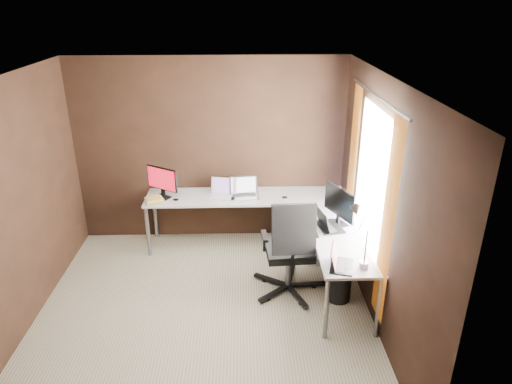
# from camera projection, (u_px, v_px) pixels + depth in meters

# --- Properties ---
(room) EXTENTS (3.60, 3.60, 2.50)m
(room) POSITION_uv_depth(u_px,v_px,m) (234.00, 204.00, 4.52)
(room) COLOR #BCB392
(room) RESTS_ON ground
(desk) EXTENTS (2.65, 2.25, 0.73)m
(desk) POSITION_uv_depth(u_px,v_px,m) (276.00, 214.00, 5.66)
(desk) COLOR white
(desk) RESTS_ON ground
(drawer_pedestal) EXTENTS (0.42, 0.50, 0.60)m
(drawer_pedestal) POSITION_uv_depth(u_px,v_px,m) (320.00, 236.00, 5.93)
(drawer_pedestal) COLOR white
(drawer_pedestal) RESTS_ON ground
(monitor_left) EXTENTS (0.41, 0.28, 0.41)m
(monitor_left) POSITION_uv_depth(u_px,v_px,m) (162.00, 181.00, 5.91)
(monitor_left) COLOR black
(monitor_left) RESTS_ON desk
(monitor_right) EXTENTS (0.25, 0.52, 0.45)m
(monitor_right) POSITION_uv_depth(u_px,v_px,m) (340.00, 204.00, 5.20)
(monitor_right) COLOR black
(monitor_right) RESTS_ON desk
(laptop_white) EXTENTS (0.38, 0.30, 0.23)m
(laptop_white) POSITION_uv_depth(u_px,v_px,m) (223.00, 192.00, 6.03)
(laptop_white) COLOR white
(laptop_white) RESTS_ON desk
(laptop_silver) EXTENTS (0.40, 0.31, 0.25)m
(laptop_silver) POSITION_uv_depth(u_px,v_px,m) (244.00, 192.00, 6.03)
(laptop_silver) COLOR silver
(laptop_silver) RESTS_ON desk
(laptop_black_big) EXTENTS (0.33, 0.41, 0.24)m
(laptop_black_big) POSITION_uv_depth(u_px,v_px,m) (327.00, 224.00, 5.20)
(laptop_black_big) COLOR black
(laptop_black_big) RESTS_ON desk
(laptop_black_small) EXTENTS (0.29, 0.35, 0.21)m
(laptop_black_small) POSITION_uv_depth(u_px,v_px,m) (339.00, 262.00, 4.45)
(laptop_black_small) COLOR black
(laptop_black_small) RESTS_ON desk
(book_stack) EXTENTS (0.27, 0.24, 0.07)m
(book_stack) POSITION_uv_depth(u_px,v_px,m) (154.00, 200.00, 5.83)
(book_stack) COLOR tan
(book_stack) RESTS_ON desk
(mouse_left) EXTENTS (0.08, 0.05, 0.03)m
(mouse_left) POSITION_uv_depth(u_px,v_px,m) (176.00, 200.00, 5.90)
(mouse_left) COLOR black
(mouse_left) RESTS_ON desk
(mouse_corner) EXTENTS (0.09, 0.07, 0.03)m
(mouse_corner) POSITION_uv_depth(u_px,v_px,m) (285.00, 197.00, 5.96)
(mouse_corner) COLOR black
(mouse_corner) RESTS_ON desk
(desk_lamp) EXTENTS (0.20, 0.23, 0.64)m
(desk_lamp) POSITION_uv_depth(u_px,v_px,m) (359.00, 228.00, 4.35)
(desk_lamp) COLOR slate
(desk_lamp) RESTS_ON desk
(office_chair) EXTENTS (0.67, 0.67, 1.20)m
(office_chair) POSITION_uv_depth(u_px,v_px,m) (289.00, 265.00, 5.19)
(office_chair) COLOR black
(office_chair) RESTS_ON ground
(wastebasket) EXTENTS (0.28, 0.28, 0.32)m
(wastebasket) POSITION_uv_depth(u_px,v_px,m) (339.00, 287.00, 5.14)
(wastebasket) COLOR black
(wastebasket) RESTS_ON ground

